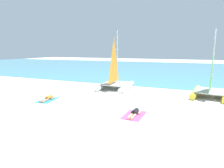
{
  "coord_description": "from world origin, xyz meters",
  "views": [
    {
      "loc": [
        5.48,
        -8.2,
        3.73
      ],
      "look_at": [
        0.0,
        4.77,
        1.2
      ],
      "focal_mm": 30.65,
      "sensor_mm": 36.0,
      "label": 1
    }
  ],
  "objects_px": {
    "sailboat_white": "(115,80)",
    "sailboat_yellow": "(210,87)",
    "sunbather_left": "(48,98)",
    "sunbather_right": "(134,113)",
    "towel_right": "(134,115)",
    "towel_left": "(47,100)"
  },
  "relations": [
    {
      "from": "towel_left",
      "to": "towel_right",
      "type": "bearing_deg",
      "value": -5.86
    },
    {
      "from": "sailboat_white",
      "to": "towel_left",
      "type": "height_order",
      "value": "sailboat_white"
    },
    {
      "from": "sailboat_white",
      "to": "sailboat_yellow",
      "type": "distance_m",
      "value": 8.23
    },
    {
      "from": "sailboat_yellow",
      "to": "sunbather_left",
      "type": "xyz_separation_m",
      "value": [
        -11.31,
        -5.82,
        -0.67
      ]
    },
    {
      "from": "towel_right",
      "to": "sailboat_white",
      "type": "bearing_deg",
      "value": 119.87
    },
    {
      "from": "sailboat_yellow",
      "to": "sunbather_right",
      "type": "xyz_separation_m",
      "value": [
        -4.35,
        -6.53,
        -0.67
      ]
    },
    {
      "from": "towel_left",
      "to": "sunbather_right",
      "type": "height_order",
      "value": "sunbather_right"
    },
    {
      "from": "towel_left",
      "to": "sunbather_left",
      "type": "distance_m",
      "value": 0.14
    },
    {
      "from": "towel_right",
      "to": "sunbather_left",
      "type": "bearing_deg",
      "value": 173.62
    },
    {
      "from": "towel_left",
      "to": "sunbather_right",
      "type": "bearing_deg",
      "value": -5.31
    },
    {
      "from": "sailboat_white",
      "to": "sunbather_left",
      "type": "bearing_deg",
      "value": -120.88
    },
    {
      "from": "sailboat_white",
      "to": "sunbather_right",
      "type": "xyz_separation_m",
      "value": [
        3.88,
        -6.68,
        -0.7
      ]
    },
    {
      "from": "towel_right",
      "to": "sunbather_right",
      "type": "xyz_separation_m",
      "value": [
        0.0,
        0.07,
        0.13
      ]
    },
    {
      "from": "sailboat_white",
      "to": "towel_right",
      "type": "height_order",
      "value": "sailboat_white"
    },
    {
      "from": "towel_right",
      "to": "sunbather_right",
      "type": "bearing_deg",
      "value": 88.52
    },
    {
      "from": "sailboat_white",
      "to": "sailboat_yellow",
      "type": "xyz_separation_m",
      "value": [
        8.22,
        -0.15,
        -0.03
      ]
    },
    {
      "from": "towel_left",
      "to": "towel_right",
      "type": "xyz_separation_m",
      "value": [
        6.95,
        -0.71,
        0.0
      ]
    },
    {
      "from": "towel_right",
      "to": "towel_left",
      "type": "bearing_deg",
      "value": 174.14
    },
    {
      "from": "sunbather_left",
      "to": "sunbather_right",
      "type": "bearing_deg",
      "value": -15.68
    },
    {
      "from": "sailboat_white",
      "to": "towel_right",
      "type": "bearing_deg",
      "value": -63.64
    },
    {
      "from": "sunbather_right",
      "to": "sunbather_left",
      "type": "bearing_deg",
      "value": 175.64
    },
    {
      "from": "sailboat_yellow",
      "to": "towel_left",
      "type": "xyz_separation_m",
      "value": [
        -11.3,
        -5.88,
        -0.79
      ]
    }
  ]
}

